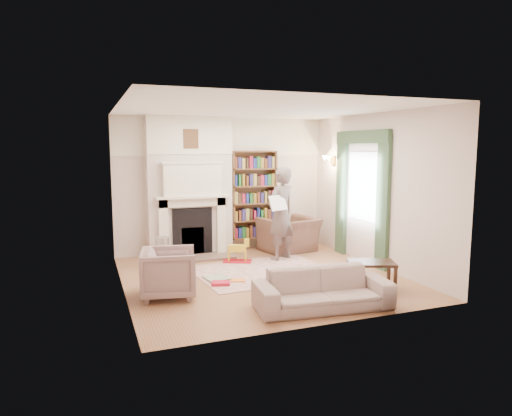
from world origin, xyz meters
name	(u,v)px	position (x,y,z in m)	size (l,w,h in m)	color
floor	(261,277)	(0.00, 0.00, 0.00)	(4.50, 4.50, 0.00)	brown
ceiling	(261,109)	(0.00, 0.00, 2.80)	(4.50, 4.50, 0.00)	white
wall_back	(223,185)	(0.00, 2.25, 1.40)	(4.50, 4.50, 0.00)	beige
wall_front	(329,213)	(0.00, -2.25, 1.40)	(4.50, 4.50, 0.00)	beige
wall_left	(120,200)	(-2.25, 0.00, 1.40)	(4.50, 4.50, 0.00)	beige
wall_right	(376,190)	(2.25, 0.00, 1.40)	(4.50, 4.50, 0.00)	beige
fireplace	(190,187)	(-0.75, 2.05, 1.39)	(1.70, 0.58, 2.80)	beige
bookcase	(254,195)	(0.65, 2.12, 1.18)	(1.00, 0.24, 1.85)	brown
window	(363,186)	(2.23, 0.40, 1.45)	(0.02, 0.90, 1.30)	silver
curtain_left	(383,203)	(2.20, -0.30, 1.20)	(0.07, 0.32, 2.40)	#314D34
curtain_right	(341,196)	(2.20, 1.10, 1.20)	(0.07, 0.32, 2.40)	#314D34
pelmet	(362,137)	(2.19, 0.40, 2.38)	(0.09, 1.70, 0.24)	#314D34
wall_sconce	(325,161)	(2.03, 1.50, 1.90)	(0.20, 0.24, 0.24)	gold
rug	(263,271)	(0.15, 0.30, 0.01)	(2.33, 1.79, 0.01)	beige
armchair_reading	(289,235)	(1.26, 1.62, 0.36)	(1.10, 0.96, 0.71)	#492C26
armchair_left	(169,273)	(-1.64, -0.48, 0.36)	(0.77, 0.79, 0.72)	gray
sofa	(323,289)	(0.23, -1.72, 0.27)	(1.84, 0.72, 0.54)	#B6AA96
man_reading	(281,214)	(0.81, 1.02, 0.91)	(0.66, 0.43, 1.81)	#5D4E4A
newspaper	(278,203)	(0.66, 0.82, 1.15)	(0.42, 0.02, 0.29)	white
coffee_table	(371,276)	(1.31, -1.27, 0.23)	(0.70, 0.45, 0.45)	black
paraffin_heater	(163,252)	(-1.45, 1.30, 0.28)	(0.24, 0.24, 0.55)	#A5A8AC
rocking_horse	(237,251)	(-0.08, 1.05, 0.23)	(0.53, 0.21, 0.47)	gold
board_game	(217,278)	(-0.75, 0.10, 0.03)	(0.37, 0.37, 0.03)	#EEC754
game_box_lid	(221,283)	(-0.78, -0.23, 0.04)	(0.29, 0.19, 0.05)	red
comic_annuals	(270,280)	(0.05, -0.29, 0.02)	(1.03, 0.73, 0.02)	red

